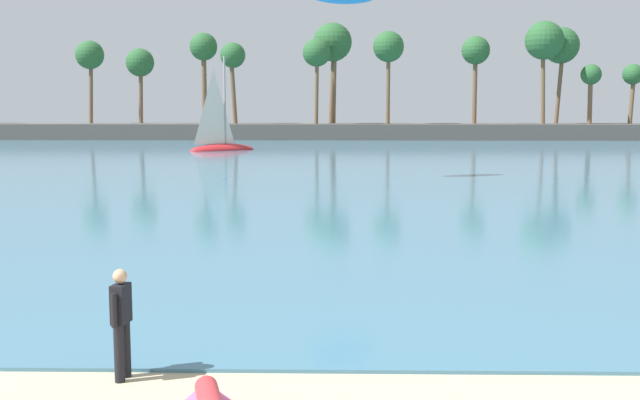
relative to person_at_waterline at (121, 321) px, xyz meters
The scene contains 4 objects.
sea 58.39m from the person_at_waterline, 87.96° to the left, with size 220.00×116.11×0.06m, color teal.
palm_headland 76.73m from the person_at_waterline, 87.08° to the left, with size 98.73×6.73×13.09m.
person_at_waterline is the anchor object (origin of this frame).
sailboat_near_shore 55.54m from the person_at_waterline, 96.87° to the left, with size 5.93×4.72×8.59m.
Camera 1 is at (1.06, -3.62, 4.06)m, focal length 43.60 mm.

